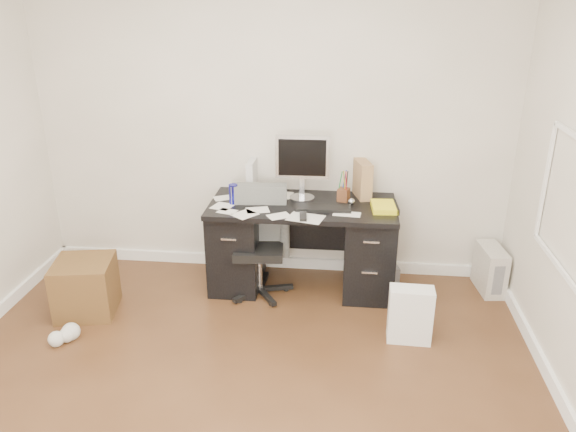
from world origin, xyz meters
name	(u,v)px	position (x,y,z in m)	size (l,w,h in m)	color
ground	(228,419)	(0.00, 0.00, 0.00)	(4.00, 4.00, 0.00)	#472A17
room_shell	(222,145)	(0.03, 0.03, 1.66)	(4.02, 4.02, 2.71)	beige
desk	(302,243)	(0.30, 1.65, 0.40)	(1.50, 0.70, 0.75)	black
loose_papers	(277,205)	(0.10, 1.60, 0.75)	(1.10, 0.60, 0.00)	silver
lcd_monitor	(302,167)	(0.29, 1.76, 1.02)	(0.43, 0.25, 0.55)	#B8B8BD
keyboard	(323,208)	(0.47, 1.54, 0.76)	(0.43, 0.15, 0.02)	black
computer_mouse	(351,202)	(0.69, 1.67, 0.78)	(0.06, 0.06, 0.06)	#B8B8BD
travel_mug	(233,194)	(-0.25, 1.60, 0.83)	(0.07, 0.07, 0.16)	#151592
white_binder	(252,177)	(-0.15, 1.88, 0.89)	(0.11, 0.24, 0.28)	silver
magazine_file	(363,179)	(0.78, 1.88, 0.90)	(0.13, 0.26, 0.30)	#996B4A
pen_cup	(344,186)	(0.63, 1.76, 0.88)	(0.11, 0.11, 0.26)	#512A17
yellow_book	(384,207)	(0.95, 1.60, 0.77)	(0.20, 0.25, 0.04)	yellow
paper_remote	(306,217)	(0.35, 1.35, 0.76)	(0.27, 0.21, 0.02)	silver
office_chair	(259,244)	(-0.04, 1.50, 0.45)	(0.51, 0.51, 0.90)	#4A4C4A
pc_tower	(490,269)	(1.86, 1.76, 0.19)	(0.17, 0.38, 0.38)	#ACA59B
shopping_bag	(410,315)	(1.13, 0.94, 0.21)	(0.31, 0.22, 0.42)	white
wicker_basket	(86,287)	(-1.34, 1.07, 0.21)	(0.43, 0.43, 0.43)	#4D3217
desk_printer	(379,273)	(0.95, 1.78, 0.09)	(0.30, 0.25, 0.18)	#5F5E63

